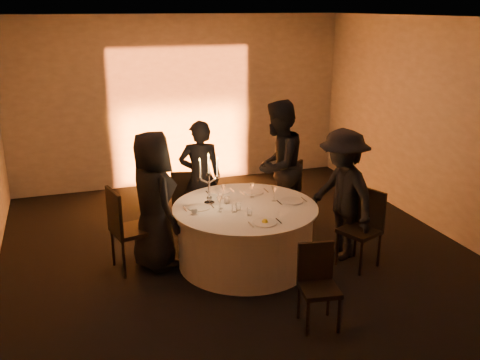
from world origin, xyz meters
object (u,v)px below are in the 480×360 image
object	(u,v)px
chair_front	(318,280)
guest_left	(153,201)
banquet_table	(245,235)
chair_left	(125,225)
chair_back_left	(186,196)
guest_back_left	(200,177)
chair_back_right	(289,186)
guest_back_right	(278,166)
guest_right	(342,195)
chair_right	(364,224)
candelabra	(209,186)
coffee_cup	(194,211)

from	to	relation	value
chair_front	guest_left	xyz separation A→B (m)	(-1.34, 1.80, 0.39)
banquet_table	chair_left	xyz separation A→B (m)	(-1.44, 0.29, 0.22)
chair_back_left	guest_back_left	xyz separation A→B (m)	(0.18, -0.15, 0.31)
chair_back_right	banquet_table	bearing A→B (deg)	7.73
chair_back_right	chair_front	xyz separation A→B (m)	(-0.91, -2.78, -0.02)
chair_front	guest_back_right	size ratio (longest dim) A/B	0.45
guest_left	guest_right	xyz separation A→B (m)	(2.32, -0.50, -0.02)
chair_back_right	guest_right	bearing A→B (deg)	52.51
chair_right	chair_back_left	bearing A→B (deg)	-156.34
chair_front	guest_back_left	distance (m)	2.72
banquet_table	chair_left	distance (m)	1.49
chair_front	chair_back_left	bearing A→B (deg)	112.99
banquet_table	guest_back_right	bearing A→B (deg)	48.70
banquet_table	chair_left	world-z (taller)	chair_left
candelabra	chair_front	bearing A→B (deg)	-69.39
banquet_table	coffee_cup	distance (m)	0.77
guest_back_right	coffee_cup	world-z (taller)	guest_back_right
banquet_table	guest_back_left	world-z (taller)	guest_back_left
guest_right	coffee_cup	world-z (taller)	guest_right
guest_left	chair_front	bearing A→B (deg)	-158.83
chair_back_left	chair_right	size ratio (longest dim) A/B	0.93
guest_back_left	coffee_cup	size ratio (longest dim) A/B	14.94
chair_right	coffee_cup	distance (m)	2.11
chair_back_left	chair_right	bearing A→B (deg)	152.77
chair_left	chair_back_left	bearing A→B (deg)	-57.53
guest_left	candelabra	bearing A→B (deg)	-111.18
guest_back_right	chair_back_right	bearing A→B (deg)	-176.19
guest_left	coffee_cup	xyz separation A→B (m)	(0.43, -0.33, -0.07)
chair_back_left	candelabra	xyz separation A→B (m)	(0.05, -1.07, 0.49)
guest_right	guest_left	bearing A→B (deg)	-111.31
guest_left	guest_right	distance (m)	2.37
coffee_cup	candelabra	world-z (taller)	candelabra
coffee_cup	guest_back_left	bearing A→B (deg)	72.11
chair_right	coffee_cup	xyz separation A→B (m)	(-2.04, 0.47, 0.25)
banquet_table	chair_back_right	bearing A→B (deg)	47.68
chair_back_right	guest_back_right	size ratio (longest dim) A/B	0.47
chair_front	candelabra	world-z (taller)	candelabra
chair_left	chair_back_right	bearing A→B (deg)	-82.14
chair_left	guest_back_right	world-z (taller)	guest_back_right
chair_right	candelabra	bearing A→B (deg)	-134.18
chair_front	coffee_cup	distance (m)	1.76
guest_left	guest_back_left	size ratio (longest dim) A/B	1.05
chair_right	candelabra	world-z (taller)	candelabra
guest_back_left	guest_right	size ratio (longest dim) A/B	0.97
guest_back_right	candelabra	xyz separation A→B (m)	(-1.22, -0.70, 0.05)
banquet_table	chair_right	size ratio (longest dim) A/B	1.84
guest_back_right	guest_right	xyz separation A→B (m)	(0.41, -1.13, -0.10)
chair_back_left	guest_left	bearing A→B (deg)	74.81
chair_back_left	guest_back_right	bearing A→B (deg)	-178.96
chair_back_right	guest_back_left	bearing A→B (deg)	-34.72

